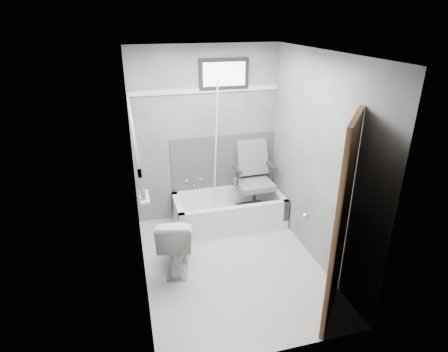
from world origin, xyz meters
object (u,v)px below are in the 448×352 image
object	(u,v)px
bathtub	(229,210)
soap_bottle_b	(142,190)
office_chair	(255,179)
soap_bottle_a	(143,195)
toilet	(176,241)
door	(387,239)

from	to	relation	value
bathtub	soap_bottle_b	bearing A→B (deg)	-151.80
office_chair	soap_bottle_a	xyz separation A→B (m)	(-1.55, -0.82, 0.35)
toilet	bathtub	bearing A→B (deg)	-124.21
door	toilet	bearing A→B (deg)	138.37
office_chair	toilet	world-z (taller)	office_chair
door	bathtub	bearing A→B (deg)	108.75
office_chair	soap_bottle_a	distance (m)	1.79
bathtub	toilet	xyz separation A→B (m)	(-0.85, -0.79, 0.14)
bathtub	door	bearing A→B (deg)	-71.25
bathtub	door	distance (m)	2.46
office_chair	soap_bottle_b	bearing A→B (deg)	-158.64
toilet	door	xyz separation A→B (m)	(1.60, -1.42, 0.65)
bathtub	soap_bottle_a	xyz separation A→B (m)	(-1.17, -0.77, 0.76)
toilet	soap_bottle_b	world-z (taller)	soap_bottle_b
soap_bottle_b	door	bearing A→B (deg)	-39.50
bathtub	toilet	size ratio (longest dim) A/B	2.12
toilet	soap_bottle_a	size ratio (longest dim) A/B	6.75
bathtub	office_chair	bearing A→B (deg)	7.51
office_chair	soap_bottle_a	size ratio (longest dim) A/B	9.52
bathtub	soap_bottle_a	bearing A→B (deg)	-146.74
door	soap_bottle_a	xyz separation A→B (m)	(-1.92, 1.44, -0.03)
office_chair	soap_bottle_a	world-z (taller)	office_chair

